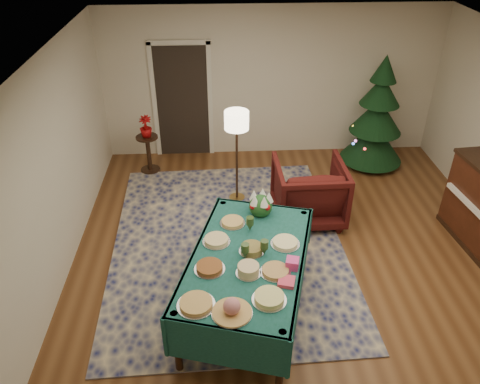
{
  "coord_description": "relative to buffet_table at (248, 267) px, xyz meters",
  "views": [
    {
      "loc": [
        -1.0,
        -4.53,
        4.2
      ],
      "look_at": [
        -0.73,
        0.39,
        1.06
      ],
      "focal_mm": 35.0,
      "sensor_mm": 36.0,
      "label": 1
    }
  ],
  "objects": [
    {
      "name": "room_shell",
      "position": [
        0.7,
        0.58,
        0.68
      ],
      "size": [
        7.0,
        7.0,
        7.0
      ],
      "color": "#593319",
      "rests_on": "ground"
    },
    {
      "name": "doorway",
      "position": [
        -0.9,
        4.06,
        0.43
      ],
      "size": [
        1.08,
        0.04,
        2.16
      ],
      "color": "black",
      "rests_on": "ground"
    },
    {
      "name": "rug",
      "position": [
        -0.19,
        1.28,
        -0.66
      ],
      "size": [
        3.34,
        4.3,
        0.02
      ],
      "primitive_type": "cube",
      "rotation": [
        0.0,
        0.0,
        0.03
      ],
      "color": "navy",
      "rests_on": "ground"
    },
    {
      "name": "buffet_table",
      "position": [
        0.0,
        0.0,
        0.0
      ],
      "size": [
        1.78,
        2.4,
        0.83
      ],
      "color": "black",
      "rests_on": "ground"
    },
    {
      "name": "platter_0",
      "position": [
        -0.55,
        -0.71,
        0.19
      ],
      "size": [
        0.38,
        0.38,
        0.05
      ],
      "color": "silver",
      "rests_on": "buffet_table"
    },
    {
      "name": "platter_1",
      "position": [
        -0.21,
        -0.83,
        0.23
      ],
      "size": [
        0.4,
        0.4,
        0.18
      ],
      "color": "silver",
      "rests_on": "buffet_table"
    },
    {
      "name": "platter_2",
      "position": [
        0.16,
        -0.68,
        0.2
      ],
      "size": [
        0.35,
        0.35,
        0.07
      ],
      "color": "silver",
      "rests_on": "buffet_table"
    },
    {
      "name": "platter_3",
      "position": [
        -0.42,
        -0.2,
        0.19
      ],
      "size": [
        0.33,
        0.33,
        0.06
      ],
      "color": "silver",
      "rests_on": "buffet_table"
    },
    {
      "name": "platter_4",
      "position": [
        -0.01,
        -0.29,
        0.22
      ],
      "size": [
        0.27,
        0.27,
        0.11
      ],
      "color": "silver",
      "rests_on": "buffet_table"
    },
    {
      "name": "platter_5",
      "position": [
        0.27,
        -0.28,
        0.19
      ],
      "size": [
        0.33,
        0.33,
        0.05
      ],
      "color": "silver",
      "rests_on": "buffet_table"
    },
    {
      "name": "platter_6",
      "position": [
        -0.34,
        0.26,
        0.19
      ],
      "size": [
        0.32,
        0.32,
        0.06
      ],
      "color": "silver",
      "rests_on": "buffet_table"
    },
    {
      "name": "platter_7",
      "position": [
        0.05,
        0.07,
        0.2
      ],
      "size": [
        0.29,
        0.29,
        0.08
      ],
      "color": "silver",
      "rests_on": "buffet_table"
    },
    {
      "name": "platter_8",
      "position": [
        0.44,
        0.18,
        0.19
      ],
      "size": [
        0.33,
        0.33,
        0.05
      ],
      "color": "silver",
      "rests_on": "buffet_table"
    },
    {
      "name": "platter_9",
      "position": [
        -0.14,
        0.61,
        0.19
      ],
      "size": [
        0.31,
        0.31,
        0.05
      ],
      "color": "silver",
      "rests_on": "buffet_table"
    },
    {
      "name": "goblet_0",
      "position": [
        0.06,
        0.46,
        0.27
      ],
      "size": [
        0.09,
        0.09,
        0.19
      ],
      "color": "#2D471E",
      "rests_on": "buffet_table"
    },
    {
      "name": "goblet_1",
      "position": [
        0.18,
        0.01,
        0.27
      ],
      "size": [
        0.09,
        0.09,
        0.19
      ],
      "color": "#2D471E",
      "rests_on": "buffet_table"
    },
    {
      "name": "goblet_2",
      "position": [
        -0.03,
        -0.03,
        0.27
      ],
      "size": [
        0.09,
        0.09,
        0.19
      ],
      "color": "#2D471E",
      "rests_on": "buffet_table"
    },
    {
      "name": "napkin_stack",
      "position": [
        0.37,
        -0.45,
        0.19
      ],
      "size": [
        0.21,
        0.21,
        0.04
      ],
      "primitive_type": "cube",
      "rotation": [
        0.0,
        0.0,
        -0.27
      ],
      "color": "#E33F5F",
      "rests_on": "buffet_table"
    },
    {
      "name": "gift_box",
      "position": [
        0.46,
        -0.21,
        0.22
      ],
      "size": [
        0.16,
        0.16,
        0.11
      ],
      "primitive_type": "cube",
      "rotation": [
        0.0,
        0.0,
        -0.27
      ],
      "color": "#E94097",
      "rests_on": "buffet_table"
    },
    {
      "name": "centerpiece",
      "position": [
        0.22,
        0.81,
        0.31
      ],
      "size": [
        0.3,
        0.3,
        0.34
      ],
      "color": "#1E4C1E",
      "rests_on": "buffet_table"
    },
    {
      "name": "armchair",
      "position": [
        1.04,
        1.84,
        -0.15
      ],
      "size": [
        1.03,
        0.96,
        1.04
      ],
      "primitive_type": "imported",
      "rotation": [
        0.0,
        0.0,
        3.16
      ],
      "color": "#400F0D",
      "rests_on": "ground"
    },
    {
      "name": "floor_lamp",
      "position": [
        -0.0,
        2.43,
        0.62
      ],
      "size": [
        0.37,
        0.37,
        1.52
      ],
      "color": "#A57F3F",
      "rests_on": "ground"
    },
    {
      "name": "side_table",
      "position": [
        -1.51,
        3.42,
        -0.34
      ],
      "size": [
        0.38,
        0.38,
        0.68
      ],
      "color": "black",
      "rests_on": "ground"
    },
    {
      "name": "potted_plant",
      "position": [
        -1.51,
        3.42,
        0.11
      ],
      "size": [
        0.21,
        0.38,
        0.21
      ],
      "primitive_type": "imported",
      "color": "#A60B0D",
      "rests_on": "side_table"
    },
    {
      "name": "christmas_tree",
      "position": [
        2.5,
        3.48,
        0.24
      ],
      "size": [
        1.27,
        1.27,
        2.01
      ],
      "color": "black",
      "rests_on": "ground"
    }
  ]
}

